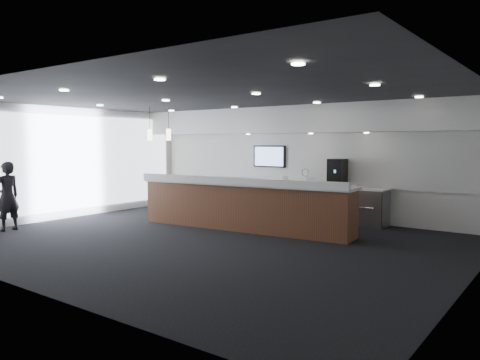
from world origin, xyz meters
The scene contains 25 objects.
ground centered at (0.00, 0.00, 0.00)m, with size 10.00×10.00×0.00m, color black.
ceiling centered at (0.00, 0.00, 3.00)m, with size 10.00×8.00×0.02m, color black.
back_wall centered at (0.00, 4.00, 1.50)m, with size 10.00×0.02×3.00m, color white.
left_wall centered at (-5.00, 0.00, 1.50)m, with size 0.02×8.00×3.00m, color white.
right_wall centered at (5.00, 0.00, 1.50)m, with size 0.02×8.00×3.00m, color white.
soffit_bulkhead centered at (0.00, 3.55, 2.65)m, with size 10.00×0.90×0.70m, color silver.
alcove_panel centered at (0.00, 3.97, 1.60)m, with size 9.80×0.06×1.40m, color silver.
window_blinds_wall centered at (-4.96, 0.00, 1.50)m, with size 0.04×7.36×2.55m, color silver.
back_credenza centered at (0.00, 3.64, 0.48)m, with size 5.06×0.66×0.95m.
wall_tv centered at (-1.00, 3.91, 1.65)m, with size 1.05×0.08×0.62m.
pendant_left centered at (-2.40, 0.80, 2.25)m, with size 0.12×0.12×0.30m, color beige.
pendant_right centered at (-3.10, 0.80, 2.25)m, with size 0.12×0.12×0.30m, color beige.
ceiling_can_lights centered at (0.00, 0.00, 2.97)m, with size 7.00×5.00×0.02m, color white, non-canonical shape.
service_counter centered at (-0.17, 1.47, 0.57)m, with size 5.44×1.38×1.49m.
coffee_machine centered at (1.22, 3.64, 1.29)m, with size 0.40×0.52×0.68m.
info_sign_left centered at (-0.23, 3.51, 1.05)m, with size 0.14×0.02×0.20m, color silver.
info_sign_right centered at (0.55, 3.56, 1.06)m, with size 0.16×0.02×0.22m, color silver.
lounge_guest centered at (-4.49, -1.90, 0.81)m, with size 0.59×0.39×1.61m, color black.
cup_0 centered at (1.76, 3.52, 0.99)m, with size 0.09×0.09×0.09m, color white.
cup_1 centered at (1.62, 3.52, 0.99)m, with size 0.09×0.09×0.09m, color white.
cup_2 centered at (1.48, 3.52, 0.99)m, with size 0.09×0.09×0.09m, color white.
cup_3 centered at (1.34, 3.52, 0.99)m, with size 0.09×0.09×0.09m, color white.
cup_4 centered at (1.20, 3.52, 0.99)m, with size 0.09×0.09×0.09m, color white.
cup_5 centered at (1.06, 3.52, 0.99)m, with size 0.09×0.09×0.09m, color white.
cup_6 centered at (0.92, 3.52, 0.99)m, with size 0.09×0.09×0.09m, color white.
Camera 1 is at (6.24, -7.38, 2.06)m, focal length 35.00 mm.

